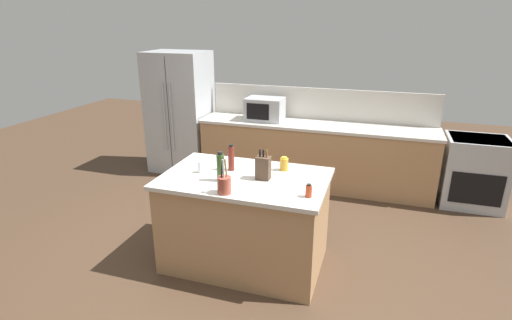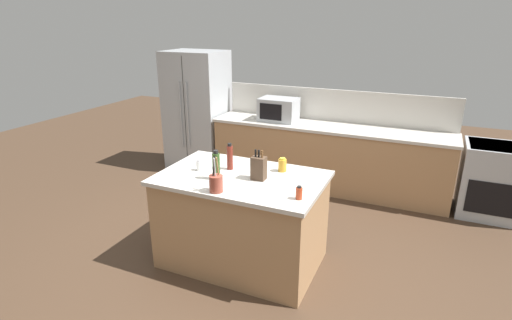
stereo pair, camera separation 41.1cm
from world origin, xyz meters
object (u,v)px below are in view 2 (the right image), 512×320
Objects in this scene: microwave at (278,109)px; honey_jar at (282,165)px; refrigerator at (197,111)px; knife_block at (259,168)px; olive_oil_bottle at (216,166)px; spice_jar_paprika at (299,193)px; range_oven at (494,180)px; utensil_crock at (216,183)px; vinegar_bottle at (230,157)px; salt_shaker at (199,165)px.

microwave is 3.88× the size of honey_jar.
refrigerator reaches higher than honey_jar.
knife_block is 0.40m from olive_oil_bottle.
refrigerator reaches higher than spice_jar_paprika.
range_oven is 7.81× the size of spice_jar_paprika.
range_oven is 3.17× the size of knife_block.
utensil_crock is 0.78m from honey_jar.
honey_jar is at bearing -67.93° from microwave.
microwave is 2.09m from vinegar_bottle.
salt_shaker is at bearing 154.62° from olive_oil_bottle.
olive_oil_bottle is (1.71, -2.41, 0.13)m from refrigerator.
olive_oil_bottle reaches higher than honey_jar.
salt_shaker is (0.01, -2.23, -0.11)m from microwave.
olive_oil_bottle is at bearing -88.83° from vinegar_bottle.
range_oven is 8.28× the size of salt_shaker.
range_oven is 3.67m from salt_shaker.
range_oven is 3.06m from spice_jar_paprika.
spice_jar_paprika is (0.35, -0.55, -0.01)m from honey_jar.
olive_oil_bottle is 2.57× the size of salt_shaker.
vinegar_bottle is 2.43× the size of salt_shaker.
refrigerator is 3.59m from spice_jar_paprika.
salt_shaker is (-1.12, 0.23, -0.00)m from spice_jar_paprika.
refrigerator is at bearing 138.30° from honey_jar.
range_oven is at bearing 46.76° from utensil_crock.
utensil_crock is at bearing -117.05° from honey_jar.
honey_jar is 0.53m from vinegar_bottle.
range_oven is 3.56m from olive_oil_bottle.
honey_jar is at bearing 66.01° from knife_block.
utensil_crock is (1.85, -2.66, 0.08)m from refrigerator.
vinegar_bottle is at bearing 104.96° from utensil_crock.
knife_block reaches higher than salt_shaker.
vinegar_bottle is at bearing -162.31° from honey_jar.
spice_jar_paprika is (1.13, -2.46, -0.11)m from microwave.
knife_block is at bearing -47.31° from refrigerator.
range_oven is at bearing -0.68° from refrigerator.
honey_jar is (2.21, -1.97, 0.06)m from refrigerator.
knife_block is 0.47m from utensil_crock.
knife_block is 1.07× the size of vinegar_bottle.
utensil_crock reaches higher than vinegar_bottle.
refrigerator is 7.00× the size of vinegar_bottle.
microwave is at bearing 112.07° from honey_jar.
salt_shaker is at bearing 137.00° from utensil_crock.
microwave is 2.71m from spice_jar_paprika.
microwave is at bearing -2.06° from refrigerator.
knife_block is 0.39m from vinegar_bottle.
microwave is 4.85× the size of salt_shaker.
honey_jar is at bearing -41.70° from refrigerator.
utensil_crock is at bearing -168.18° from spice_jar_paprika.
knife_block is 2.46× the size of spice_jar_paprika.
vinegar_bottle reaches higher than spice_jar_paprika.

